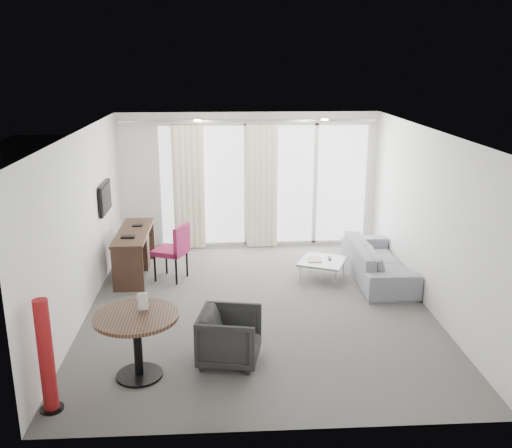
{
  "coord_description": "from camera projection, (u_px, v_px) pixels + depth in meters",
  "views": [
    {
      "loc": [
        -0.51,
        -7.85,
        3.56
      ],
      "look_at": [
        0.0,
        0.6,
        1.1
      ],
      "focal_mm": 40.0,
      "sensor_mm": 36.0,
      "label": 1
    }
  ],
  "objects": [
    {
      "name": "desk",
      "position": [
        135.0,
        253.0,
        9.69
      ],
      "size": [
        0.51,
        1.64,
        0.77
      ],
      "primitive_type": null,
      "color": "#372218",
      "rests_on": "floor"
    },
    {
      "name": "rattan_chair_b",
      "position": [
        351.0,
        205.0,
        12.77
      ],
      "size": [
        0.67,
        0.67,
        0.82
      ],
      "primitive_type": null,
      "rotation": [
        0.0,
        0.0,
        0.24
      ],
      "color": "brown",
      "rests_on": "terrace_slab"
    },
    {
      "name": "ceiling",
      "position": [
        259.0,
        131.0,
        7.83
      ],
      "size": [
        5.0,
        6.0,
        0.0
      ],
      "primitive_type": "cube",
      "color": "white",
      "rests_on": "ground"
    },
    {
      "name": "downlight_b",
      "position": [
        325.0,
        120.0,
        9.43
      ],
      "size": [
        0.12,
        0.12,
        0.02
      ],
      "primitive_type": "cylinder",
      "color": "#FFE0B2",
      "rests_on": "ceiling"
    },
    {
      "name": "rattan_table",
      "position": [
        316.0,
        214.0,
        12.6
      ],
      "size": [
        0.64,
        0.64,
        0.51
      ],
      "primitive_type": null,
      "rotation": [
        0.0,
        0.0,
        -0.3
      ],
      "color": "brown",
      "rests_on": "terrace_slab"
    },
    {
      "name": "balustrade",
      "position": [
        255.0,
        187.0,
        14.13
      ],
      "size": [
        5.5,
        0.06,
        1.05
      ],
      "primitive_type": null,
      "color": "#B2B2B7",
      "rests_on": "terrace_slab"
    },
    {
      "name": "tub_armchair",
      "position": [
        230.0,
        337.0,
        6.88
      ],
      "size": [
        0.84,
        0.83,
        0.66
      ],
      "primitive_type": "imported",
      "rotation": [
        0.0,
        0.0,
        1.38
      ],
      "color": "black",
      "rests_on": "floor"
    },
    {
      "name": "coffee_table",
      "position": [
        322.0,
        269.0,
        9.57
      ],
      "size": [
        0.94,
        0.94,
        0.32
      ],
      "primitive_type": null,
      "rotation": [
        0.0,
        0.0,
        -0.42
      ],
      "color": "gray",
      "rests_on": "floor"
    },
    {
      "name": "wall_right",
      "position": [
        429.0,
        219.0,
        8.33
      ],
      "size": [
        0.0,
        6.0,
        2.6
      ],
      "primitive_type": "cube",
      "color": "silver",
      "rests_on": "ground"
    },
    {
      "name": "sofa",
      "position": [
        378.0,
        261.0,
        9.53
      ],
      "size": [
        0.82,
        2.11,
        0.62
      ],
      "primitive_type": "imported",
      "rotation": [
        0.0,
        0.0,
        1.57
      ],
      "color": "slate",
      "rests_on": "floor"
    },
    {
      "name": "window_frame",
      "position": [
        264.0,
        185.0,
        11.08
      ],
      "size": [
        4.1,
        0.06,
        2.44
      ],
      "primitive_type": null,
      "color": "white",
      "rests_on": "ground"
    },
    {
      "name": "red_lamp",
      "position": [
        46.0,
        356.0,
        5.84
      ],
      "size": [
        0.26,
        0.26,
        1.25
      ],
      "primitive_type": "cylinder",
      "rotation": [
        0.0,
        0.0,
        0.04
      ],
      "color": "maroon",
      "rests_on": "floor"
    },
    {
      "name": "wall_left",
      "position": [
        82.0,
        225.0,
        8.05
      ],
      "size": [
        0.0,
        6.0,
        2.6
      ],
      "primitive_type": "cube",
      "color": "silver",
      "rests_on": "ground"
    },
    {
      "name": "remote",
      "position": [
        330.0,
        257.0,
        9.58
      ],
      "size": [
        0.06,
        0.15,
        0.02
      ],
      "primitive_type": null,
      "rotation": [
        0.0,
        0.0,
        -0.11
      ],
      "color": "black",
      "rests_on": "coffee_table"
    },
    {
      "name": "magazine",
      "position": [
        315.0,
        258.0,
        9.53
      ],
      "size": [
        0.28,
        0.33,
        0.02
      ],
      "primitive_type": null,
      "rotation": [
        0.0,
        0.0,
        -0.1
      ],
      "color": "gray",
      "rests_on": "coffee_table"
    },
    {
      "name": "round_table",
      "position": [
        138.0,
        346.0,
        6.54
      ],
      "size": [
        1.2,
        1.2,
        0.78
      ],
      "primitive_type": null,
      "rotation": [
        0.0,
        0.0,
        0.27
      ],
      "color": "#412A1C",
      "rests_on": "floor"
    },
    {
      "name": "menu_card",
      "position": [
        144.0,
        314.0,
        6.58
      ],
      "size": [
        0.12,
        0.05,
        0.21
      ],
      "primitive_type": null,
      "rotation": [
        0.0,
        0.0,
        0.28
      ],
      "color": "white",
      "rests_on": "round_table"
    },
    {
      "name": "desk_chair",
      "position": [
        171.0,
        252.0,
        9.46
      ],
      "size": [
        0.67,
        0.66,
        0.96
      ],
      "primitive_type": null,
      "rotation": [
        0.0,
        0.0,
        -0.4
      ],
      "color": "maroon",
      "rests_on": "floor"
    },
    {
      "name": "curtain_right",
      "position": [
        262.0,
        187.0,
        10.93
      ],
      "size": [
        0.6,
        0.2,
        2.38
      ],
      "primitive_type": null,
      "color": "beige",
      "rests_on": "ground"
    },
    {
      "name": "tv",
      "position": [
        105.0,
        198.0,
        9.42
      ],
      "size": [
        0.05,
        0.8,
        0.5
      ],
      "primitive_type": null,
      "color": "black",
      "rests_on": "wall_left"
    },
    {
      "name": "curtain_left",
      "position": [
        189.0,
        188.0,
        10.85
      ],
      "size": [
        0.6,
        0.2,
        2.38
      ],
      "primitive_type": null,
      "color": "beige",
      "rests_on": "ground"
    },
    {
      "name": "curtain_track",
      "position": [
        249.0,
        121.0,
        10.57
      ],
      "size": [
        4.8,
        0.04,
        0.04
      ],
      "primitive_type": null,
      "color": "#B2B2B7",
      "rests_on": "ceiling"
    },
    {
      "name": "wall_front",
      "position": [
        279.0,
        311.0,
        5.31
      ],
      "size": [
        5.0,
        0.0,
        2.6
      ],
      "primitive_type": "cube",
      "color": "silver",
      "rests_on": "ground"
    },
    {
      "name": "window_panel",
      "position": [
        264.0,
        185.0,
        11.1
      ],
      "size": [
        4.0,
        0.02,
        2.38
      ],
      "primitive_type": null,
      "color": "white",
      "rests_on": "ground"
    },
    {
      "name": "downlight_a",
      "position": [
        197.0,
        120.0,
        9.31
      ],
      "size": [
        0.12,
        0.12,
        0.02
      ],
      "primitive_type": "cylinder",
      "color": "#FFE0B2",
      "rests_on": "ceiling"
    },
    {
      "name": "rattan_chair_a",
      "position": [
        289.0,
        211.0,
        12.18
      ],
      "size": [
        0.69,
        0.69,
        0.85
      ],
      "primitive_type": null,
      "rotation": [
        0.0,
        0.0,
        -0.23
      ],
      "color": "brown",
      "rests_on": "terrace_slab"
    },
    {
      "name": "terrace_slab",
      "position": [
        259.0,
        225.0,
        12.9
      ],
      "size": [
        5.6,
        3.0,
        0.12
      ],
      "primitive_type": "cube",
      "color": "#4D4D50",
      "rests_on": "ground"
    },
    {
      "name": "floor",
      "position": [
        258.0,
        305.0,
        8.55
      ],
      "size": [
        5.0,
        6.0,
        0.0
      ],
      "primitive_type": "cube",
      "color": "#575550",
      "rests_on": "ground"
    }
  ]
}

